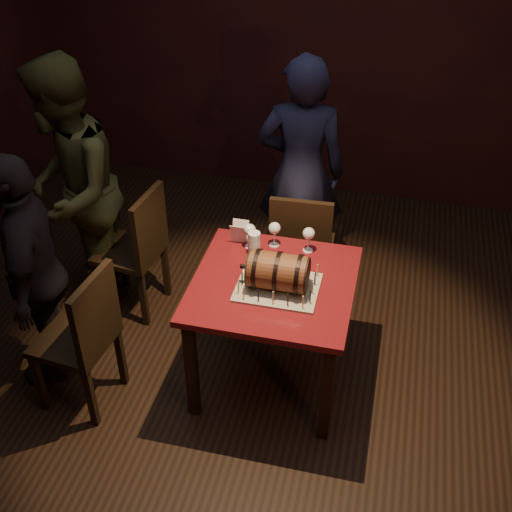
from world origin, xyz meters
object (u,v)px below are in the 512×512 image
Objects in this scene: chair_left_front at (85,334)px; person_back at (301,173)px; wine_glass_mid at (275,229)px; person_left_front at (34,271)px; chair_left_rear at (139,246)px; wine_glass_left at (250,231)px; chair_back at (301,246)px; pint_of_ale at (254,244)px; person_left_rear at (70,192)px; wine_glass_right at (309,235)px; pub_table at (273,297)px; barrel_cake at (278,272)px.

chair_left_front is 1.83m from person_back.
person_left_front is at bearing -156.13° from wine_glass_mid.
person_back is (0.96, 0.66, 0.31)m from chair_left_rear.
wine_glass_left is 0.17× the size of chair_back.
person_back reaches higher than wine_glass_mid.
person_left_rear is at bearing 170.25° from pint_of_ale.
wine_glass_left reaches higher than pint_of_ale.
chair_left_front is 1.05m from person_left_rear.
wine_glass_right is 0.10× the size of person_back.
pint_of_ale is 0.10× the size of person_left_front.
person_left_front is (-1.39, -0.92, 0.22)m from chair_back.
pub_table is 0.97× the size of chair_left_rear.
wine_glass_right is 0.32m from pint_of_ale.
pint_of_ale is at bearing 89.87° from person_left_front.
wine_glass_right is (0.35, 0.04, 0.00)m from wine_glass_left.
barrel_cake reaches higher than chair_left_front.
person_left_rear reaches higher than chair_left_rear.
person_left_rear is (-0.43, -0.00, 0.36)m from chair_left_rear.
person_left_rear reaches higher than pint_of_ale.
person_back is 0.95× the size of person_left_rear.
person_back is (-0.05, 1.12, 0.20)m from pub_table.
pub_table is 6.00× the size of pint_of_ale.
pint_of_ale is 0.16× the size of chair_left_front.
wine_glass_right is at bearing -5.74° from chair_left_rear.
wine_glass_left is at bearing -11.17° from chair_left_rear.
chair_back is at bearing 72.28° from wine_glass_mid.
wine_glass_mid is 0.17× the size of chair_left_rear.
person_left_rear reaches higher than person_left_front.
person_left_front is at bearing -159.13° from pint_of_ale.
pint_of_ale is at bearing 125.67° from pub_table.
barrel_cake is 2.35× the size of wine_glass_left.
wine_glass_mid is 0.21m from wine_glass_right.
chair_left_rear is at bearing 174.26° from wine_glass_right.
wine_glass_left is at bearing -121.88° from chair_back.
barrel_cake is 1.13m from chair_left_front.
pint_of_ale is (-0.30, -0.11, -0.05)m from wine_glass_right.
wine_glass_left is 0.15m from wine_glass_mid.
barrel_cake is 0.41× the size of chair_left_front.
chair_back is at bearing 13.14° from chair_left_rear.
chair_left_rear is at bearing -166.86° from chair_back.
wine_glass_mid is at bearing 82.25° from person_back.
wine_glass_left is 0.17× the size of chair_left_front.
barrel_cake is 0.41m from wine_glass_mid.
person_left_front is at bearing -159.45° from wine_glass_right.
person_left_front reaches higher than pub_table.
chair_left_front is at bearing 52.64° from person_back.
wine_glass_mid is at bearing 70.11° from person_left_rear.
barrel_cake reaches higher than chair_back.
chair_left_front is at bearing -145.74° from wine_glass_right.
wine_glass_mid is at bearing 50.15° from pint_of_ale.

